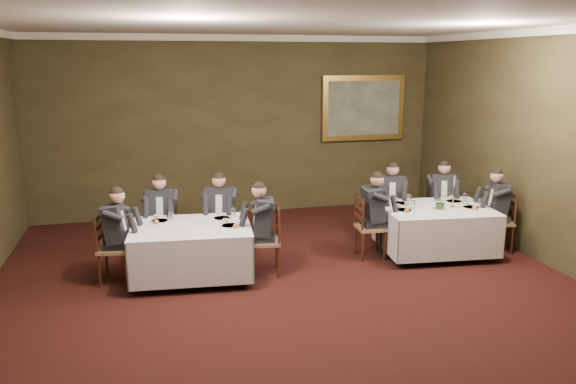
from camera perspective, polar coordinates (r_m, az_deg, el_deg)
name	(u,v)px	position (r m, az deg, el deg)	size (l,w,h in m)	color
ground	(309,318)	(6.94, 2.12, -12.68)	(10.00, 10.00, 0.00)	black
ceiling	(311,15)	(6.25, 2.40, 17.53)	(8.00, 10.00, 0.10)	silver
back_wall	(238,127)	(11.20, -5.06, 6.64)	(8.00, 0.10, 3.50)	#342C1A
crown_molding	(311,21)	(6.25, 2.40, 16.98)	(8.00, 10.00, 0.12)	white
table_main	(435,227)	(9.24, 14.72, -3.42)	(1.82, 1.46, 0.67)	black
table_second	(192,247)	(8.09, -9.76, -5.56)	(1.79, 1.43, 0.67)	black
chair_main_backleft	(390,222)	(9.90, 10.28, -3.06)	(0.54, 0.53, 1.00)	#926F4A
diner_main_backleft	(390,210)	(9.83, 10.35, -1.80)	(0.52, 0.57, 1.35)	black
chair_main_backright	(439,220)	(10.23, 15.14, -2.79)	(0.53, 0.51, 1.00)	#926F4A
diner_main_backright	(440,208)	(10.16, 15.23, -1.57)	(0.50, 0.56, 1.35)	black
chair_main_endleft	(369,240)	(8.93, 8.27, -4.81)	(0.45, 0.47, 1.00)	#926F4A
diner_main_endleft	(371,226)	(8.86, 8.39, -3.40)	(0.51, 0.44, 1.35)	black
chair_main_endright	(498,234)	(9.75, 20.51, -3.98)	(0.52, 0.53, 1.00)	#926F4A
diner_main_endright	(498,220)	(9.68, 20.56, -2.69)	(0.57, 0.51, 1.35)	black
chair_sec_backleft	(163,241)	(8.98, -12.55, -4.89)	(0.51, 0.50, 1.00)	#926F4A
diner_sec_backleft	(162,227)	(8.90, -12.64, -3.52)	(0.49, 0.55, 1.35)	black
chair_sec_backright	(221,238)	(8.96, -6.78, -4.69)	(0.54, 0.53, 1.00)	#926F4A
diner_sec_backright	(221,225)	(8.88, -6.83, -3.32)	(0.52, 0.57, 1.35)	black
chair_sec_endright	(266,254)	(8.19, -2.24, -6.36)	(0.49, 0.50, 1.00)	#926F4A
diner_sec_endright	(265,239)	(8.11, -2.33, -4.84)	(0.54, 0.47, 1.35)	black
chair_sec_endleft	(115,263)	(8.23, -17.17, -6.86)	(0.49, 0.51, 1.00)	#926F4A
diner_sec_endleft	(115,247)	(8.16, -17.20, -5.35)	(0.55, 0.48, 1.35)	black
centerpiece	(441,201)	(9.05, 15.27, -0.91)	(0.22, 0.19, 0.25)	#2D5926
candlestick	(453,196)	(9.22, 16.45, -0.35)	(0.07, 0.07, 0.50)	#B08135
place_setting_table_main	(403,201)	(9.35, 11.63, -0.86)	(0.33, 0.31, 0.14)	white
place_setting_table_second	(163,218)	(8.37, -12.58, -2.57)	(0.33, 0.31, 0.14)	white
painting	(363,108)	(11.80, 7.65, 8.45)	(1.77, 0.09, 1.33)	#E6BF54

